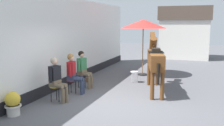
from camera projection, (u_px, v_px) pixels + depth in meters
ground_plane at (135, 82)px, 10.45m from camera, size 40.00×40.00×0.00m
pub_facade_wall at (62, 46)px, 9.64m from camera, size 0.34×14.00×3.40m
distant_cottage at (185, 32)px, 17.42m from camera, size 3.40×2.60×3.50m
seated_visitor_near at (56, 77)px, 7.76m from camera, size 0.61×0.48×1.39m
seated_visitor_middle at (73, 72)px, 8.63m from camera, size 0.61×0.48×1.39m
seated_visitor_far at (83, 67)px, 9.47m from camera, size 0.61×0.48×1.39m
saddled_horse_center at (155, 59)px, 8.94m from camera, size 1.02×2.94×2.06m
flower_planter_near at (13, 103)px, 6.65m from camera, size 0.43×0.43×0.64m
cafe_parasol at (143, 24)px, 11.50m from camera, size 2.10×2.10×2.58m
spare_stool_white at (134, 73)px, 10.34m from camera, size 0.32×0.32×0.46m
satchel_bag at (90, 80)px, 10.45m from camera, size 0.30×0.18×0.20m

